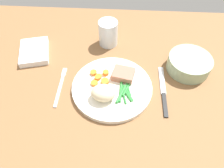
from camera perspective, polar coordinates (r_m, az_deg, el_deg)
name	(u,v)px	position (r cm, az deg, el deg)	size (l,w,h in cm)	color
dining_table	(115,86)	(72.17, 0.94, -0.51)	(120.00, 90.00, 2.00)	brown
dinner_plate	(112,87)	(69.51, 0.00, -0.92)	(26.46, 26.46, 1.60)	white
meat_portion	(123,74)	(70.49, 3.11, 2.66)	(7.02, 5.78, 2.53)	#A86B56
mashed_potatoes	(103,93)	(64.21, -2.38, -2.44)	(7.56, 5.98, 4.90)	beige
carrot_slices	(100,78)	(70.45, -3.35, 1.72)	(6.65, 6.73, 1.29)	orange
green_beans	(125,92)	(67.02, 3.46, -2.18)	(5.72, 9.36, 0.90)	#2D8C38
fork	(60,87)	(72.59, -13.89, -0.68)	(1.44, 16.60, 0.40)	silver
knife	(163,92)	(71.26, 13.79, -2.02)	(1.70, 20.50, 0.64)	black
water_glass	(108,35)	(83.34, -1.04, 13.29)	(7.33, 7.33, 9.86)	silver
salad_bowl	(189,63)	(78.55, 20.27, 5.35)	(15.00, 15.00, 5.27)	#99B28C
napkin	(34,52)	(85.82, -20.37, 8.27)	(10.28, 13.81, 2.29)	white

